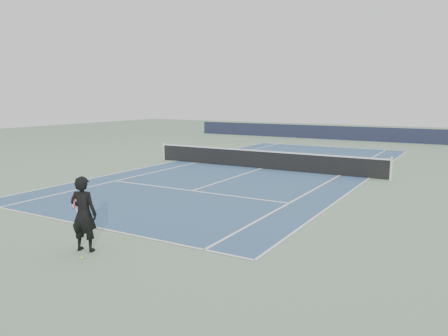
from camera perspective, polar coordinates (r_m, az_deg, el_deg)
The scene contains 6 objects.
ground at distance 22.86m, azimuth 4.90°, elevation -0.09°, with size 80.00×80.00×0.00m, color gray.
court_surface at distance 22.86m, azimuth 4.90°, elevation -0.07°, with size 10.97×23.77×0.01m, color #33537A.
tennis_net at distance 22.78m, azimuth 4.91°, elevation 1.16°, with size 12.90×0.10×1.07m.
windscreen_far at distance 39.60m, azimuth 16.12°, elevation 4.37°, with size 30.00×0.25×1.20m, color black.
tennis_player at distance 11.01m, azimuth -17.87°, elevation -5.71°, with size 0.85×0.66×1.84m.
tennis_ball at distance 10.73m, azimuth -18.04°, elevation -11.08°, with size 0.07×0.07×0.07m, color #D2E12E.
Camera 1 is at (9.64, -20.40, 3.67)m, focal length 35.00 mm.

